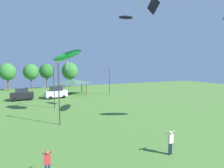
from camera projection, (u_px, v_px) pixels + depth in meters
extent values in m
cylinder|color=navy|center=(169.00, 149.00, 12.77)|extent=(0.14, 0.14, 0.88)
cylinder|color=navy|center=(171.00, 149.00, 12.84)|extent=(0.14, 0.14, 0.88)
cube|color=silver|center=(171.00, 139.00, 12.73)|extent=(0.36, 0.20, 0.66)
sphere|color=#DBAD89|center=(171.00, 133.00, 12.68)|extent=(0.24, 0.24, 0.24)
cylinder|color=silver|center=(168.00, 133.00, 12.68)|extent=(0.08, 0.53, 0.40)
cylinder|color=silver|center=(172.00, 132.00, 12.87)|extent=(0.08, 0.53, 0.40)
cube|color=#B72D33|center=(47.00, 159.00, 10.13)|extent=(0.36, 0.20, 0.60)
sphere|color=brown|center=(47.00, 152.00, 10.09)|extent=(0.22, 0.22, 0.22)
cylinder|color=#B72D33|center=(43.00, 153.00, 10.09)|extent=(0.08, 0.48, 0.37)
cylinder|color=#B72D33|center=(51.00, 151.00, 10.28)|extent=(0.08, 0.48, 0.37)
cylinder|color=green|center=(139.00, 0.00, 18.49)|extent=(0.12, 0.45, 2.85)
ellipsoid|color=black|center=(126.00, 17.00, 39.38)|extent=(2.85, 3.41, 1.31)
cube|color=purple|center=(126.00, 16.00, 39.36)|extent=(0.20, 0.22, 1.01)
cylinder|color=purple|center=(126.00, 23.00, 39.49)|extent=(0.15, 0.17, 0.90)
ellipsoid|color=green|center=(67.00, 55.00, 22.32)|extent=(3.86, 2.94, 2.07)
cube|color=white|center=(67.00, 53.00, 22.29)|extent=(0.39, 0.32, 1.07)
cylinder|color=white|center=(67.00, 65.00, 22.44)|extent=(0.18, 0.14, 0.99)
cube|color=black|center=(153.00, 5.00, 22.37)|extent=(0.22, 2.41, 2.41)
cylinder|color=green|center=(153.00, 5.00, 22.35)|extent=(0.10, 0.03, 2.19)
cube|color=black|center=(22.00, 96.00, 33.42)|extent=(4.11, 1.89, 1.17)
cube|color=#1E232D|center=(22.00, 90.00, 33.32)|extent=(2.29, 1.68, 0.82)
cylinder|color=black|center=(30.00, 99.00, 33.28)|extent=(0.65, 0.25, 0.64)
cylinder|color=black|center=(29.00, 97.00, 34.82)|extent=(0.65, 0.25, 0.64)
cylinder|color=black|center=(15.00, 100.00, 32.15)|extent=(0.65, 0.25, 0.64)
cylinder|color=black|center=(15.00, 98.00, 33.68)|extent=(0.65, 0.25, 0.64)
cube|color=silver|center=(56.00, 94.00, 35.65)|extent=(4.35, 2.23, 1.27)
cube|color=#1E232D|center=(56.00, 88.00, 35.54)|extent=(2.46, 1.91, 0.89)
cylinder|color=black|center=(64.00, 97.00, 35.57)|extent=(0.66, 0.28, 0.64)
cylinder|color=black|center=(62.00, 95.00, 37.16)|extent=(0.66, 0.28, 0.64)
cylinder|color=black|center=(51.00, 98.00, 34.27)|extent=(0.66, 0.28, 0.64)
cylinder|color=black|center=(49.00, 96.00, 35.86)|extent=(0.66, 0.28, 0.64)
cylinder|color=brown|center=(63.00, 91.00, 37.22)|extent=(0.20, 0.20, 2.60)
cylinder|color=brown|center=(86.00, 89.00, 39.37)|extent=(0.20, 0.20, 2.60)
cylinder|color=brown|center=(60.00, 89.00, 40.81)|extent=(0.20, 0.20, 2.60)
cylinder|color=brown|center=(82.00, 88.00, 42.97)|extent=(0.20, 0.20, 2.60)
pyramid|color=#3D604C|center=(73.00, 81.00, 39.91)|extent=(6.69, 5.15, 1.00)
cylinder|color=#2D2D33|center=(109.00, 82.00, 40.34)|extent=(0.12, 0.12, 5.74)
cube|color=#4C4C51|center=(109.00, 69.00, 40.04)|extent=(0.36, 0.20, 0.24)
cylinder|color=#2D2D33|center=(59.00, 95.00, 19.08)|extent=(0.12, 0.12, 6.78)
cube|color=#4C4C51|center=(58.00, 62.00, 18.73)|extent=(0.36, 0.20, 0.24)
cylinder|color=#2D2D33|center=(54.00, 88.00, 26.74)|extent=(0.12, 0.12, 6.44)
cube|color=#4C4C51|center=(53.00, 66.00, 26.40)|extent=(0.36, 0.20, 0.24)
cylinder|color=brown|center=(8.00, 84.00, 46.47)|extent=(0.36, 0.36, 3.51)
ellipsoid|color=#337533|center=(7.00, 72.00, 46.14)|extent=(4.16, 4.16, 4.58)
cylinder|color=brown|center=(32.00, 83.00, 50.10)|extent=(0.36, 0.36, 3.37)
ellipsoid|color=#337533|center=(31.00, 72.00, 49.78)|extent=(4.16, 4.16, 4.57)
cylinder|color=brown|center=(47.00, 82.00, 51.67)|extent=(0.36, 0.36, 3.63)
ellipsoid|color=#286628|center=(47.00, 71.00, 51.34)|extent=(4.02, 4.02, 4.43)
cylinder|color=brown|center=(70.00, 82.00, 54.22)|extent=(0.36, 0.36, 3.27)
ellipsoid|color=#337533|center=(70.00, 71.00, 53.87)|extent=(4.84, 4.84, 5.32)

